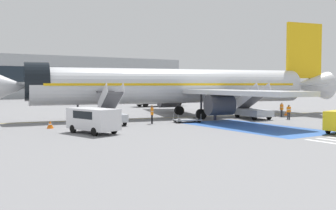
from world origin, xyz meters
TOP-DOWN VIEW (x-y plane):
  - ground_plane at (0.00, 0.00)m, footprint 600.00×600.00m
  - apron_leadline_yellow at (-0.89, 0.18)m, footprint 74.43×15.18m
  - apron_stand_patch_blue at (-0.89, -11.82)m, footprint 6.65×13.61m
  - apron_walkway_bar_0 at (-3.29, -21.08)m, footprint 0.44×3.60m
  - airliner at (-0.23, 0.05)m, footprint 41.88×31.86m
  - boarding_stairs_forward at (-10.37, -2.49)m, footprint 3.10×5.51m
  - boarding_stairs_aft at (5.26, -5.64)m, footprint 3.10×5.51m
  - fuel_tanker at (9.15, 19.86)m, footprint 9.13×3.15m
  - service_van_1 at (-14.40, -8.08)m, footprint 3.07×4.79m
  - baggage_cart at (-3.24, -5.13)m, footprint 2.91×2.15m
  - ground_crew_0 at (7.85, -8.46)m, footprint 0.42×0.49m
  - ground_crew_1 at (-6.94, -4.48)m, footprint 0.38×0.49m
  - ground_crew_2 at (0.81, -4.56)m, footprint 0.47×0.47m
  - ground_crew_3 at (9.88, -5.72)m, footprint 0.36×0.48m
  - traffic_cone_0 at (-16.24, -2.90)m, footprint 0.60×0.60m
  - traffic_cone_1 at (11.82, -4.73)m, footprint 0.48×0.48m
  - terminal_building at (-6.91, 72.19)m, footprint 103.65×12.10m

SIDE VIEW (x-z plane):
  - ground_plane at x=0.00m, z-range 0.00..0.00m
  - apron_leadline_yellow at x=-0.89m, z-range 0.00..0.01m
  - apron_stand_patch_blue at x=-0.89m, z-range 0.00..0.01m
  - apron_walkway_bar_0 at x=-3.29m, z-range 0.00..0.01m
  - baggage_cart at x=-3.24m, z-range -0.18..0.69m
  - traffic_cone_1 at x=11.82m, z-range 0.00..0.53m
  - traffic_cone_0 at x=-16.24m, z-range 0.00..0.66m
  - ground_crew_0 at x=7.85m, z-range 0.11..1.71m
  - ground_crew_3 at x=9.88m, z-range 0.12..1.77m
  - boarding_stairs_aft at x=5.26m, z-range -0.99..2.96m
  - boarding_stairs_forward at x=-10.37m, z-range -1.00..2.96m
  - ground_crew_1 at x=-6.94m, z-range 0.14..1.95m
  - ground_crew_2 at x=0.81m, z-range 0.15..1.99m
  - service_van_1 at x=-14.40m, z-range 0.20..2.15m
  - fuel_tanker at x=9.15m, z-range 0.03..3.69m
  - airliner at x=-0.23m, z-range -2.26..9.44m
  - terminal_building at x=-6.91m, z-range 0.00..11.28m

